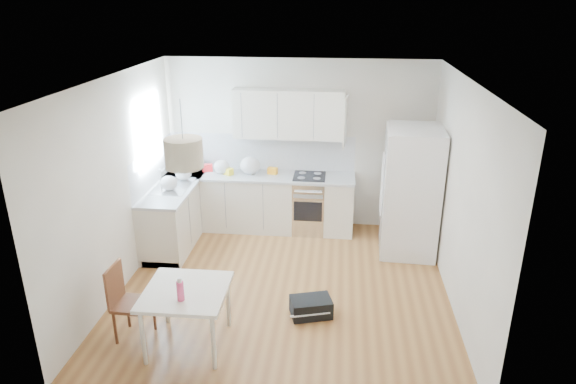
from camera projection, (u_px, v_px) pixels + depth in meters
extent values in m
plane|color=brown|center=(284.00, 287.00, 6.73)|extent=(4.20, 4.20, 0.00)
plane|color=white|center=(284.00, 79.00, 5.76)|extent=(4.20, 4.20, 0.00)
plane|color=beige|center=(299.00, 144.00, 8.19)|extent=(4.20, 0.00, 4.20)
plane|color=beige|center=(118.00, 185.00, 6.45)|extent=(0.00, 4.20, 4.20)
plane|color=beige|center=(461.00, 198.00, 6.04)|extent=(0.00, 4.20, 4.20)
cube|color=#BFE0F9|center=(149.00, 131.00, 7.37)|extent=(0.02, 1.00, 1.00)
cube|color=silver|center=(260.00, 203.00, 8.30)|extent=(3.00, 0.60, 0.88)
cube|color=silver|center=(176.00, 214.00, 7.86)|extent=(0.60, 1.80, 0.88)
cube|color=#A1A3A5|center=(259.00, 176.00, 8.14)|extent=(3.02, 0.64, 0.04)
cube|color=#A1A3A5|center=(174.00, 186.00, 7.70)|extent=(0.64, 1.82, 0.04)
cube|color=silver|center=(262.00, 152.00, 8.30)|extent=(3.00, 0.01, 0.58)
cube|color=silver|center=(153.00, 166.00, 7.61)|extent=(0.01, 1.80, 0.58)
cube|color=silver|center=(288.00, 114.00, 7.87)|extent=(1.70, 0.32, 0.75)
cube|color=beige|center=(186.00, 292.00, 5.41)|extent=(0.88, 0.88, 0.04)
cylinder|color=silver|center=(143.00, 338.00, 5.22)|extent=(0.05, 0.05, 0.65)
cylinder|color=silver|center=(213.00, 342.00, 5.16)|extent=(0.05, 0.05, 0.65)
cylinder|color=silver|center=(166.00, 298.00, 5.90)|extent=(0.05, 0.05, 0.65)
cylinder|color=silver|center=(228.00, 302.00, 5.84)|extent=(0.05, 0.05, 0.65)
cylinder|color=#D43A67|center=(180.00, 289.00, 5.17)|extent=(0.09, 0.09, 0.26)
cube|color=black|center=(311.00, 307.00, 6.11)|extent=(0.54, 0.43, 0.22)
cylinder|color=beige|center=(184.00, 153.00, 4.88)|extent=(0.40, 0.40, 0.29)
ellipsoid|color=silver|center=(194.00, 164.00, 8.29)|extent=(0.25, 0.21, 0.22)
ellipsoid|color=silver|center=(222.00, 167.00, 8.14)|extent=(0.26, 0.22, 0.23)
ellipsoid|color=silver|center=(250.00, 166.00, 8.10)|extent=(0.32, 0.27, 0.29)
ellipsoid|color=silver|center=(183.00, 173.00, 7.87)|extent=(0.25, 0.21, 0.22)
ellipsoid|color=silver|center=(169.00, 183.00, 7.45)|extent=(0.25, 0.21, 0.22)
cube|color=orange|center=(273.00, 171.00, 8.15)|extent=(0.17, 0.12, 0.10)
cube|color=yellow|center=(228.00, 171.00, 8.12)|extent=(0.19, 0.18, 0.11)
cube|color=#B31619|center=(207.00, 168.00, 8.27)|extent=(0.18, 0.14, 0.11)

